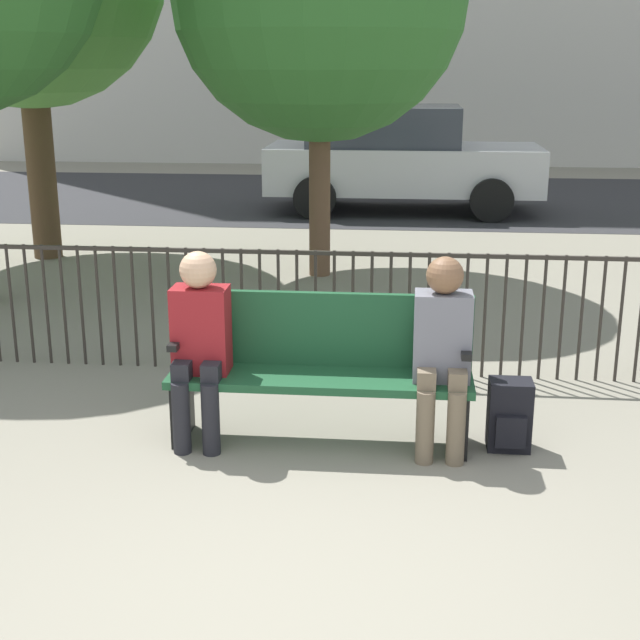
{
  "coord_description": "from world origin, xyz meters",
  "views": [
    {
      "loc": [
        0.49,
        -3.36,
        2.31
      ],
      "look_at": [
        0.0,
        1.74,
        0.8
      ],
      "focal_mm": 50.0,
      "sensor_mm": 36.0,
      "label": 1
    }
  ],
  "objects_px": {
    "park_bench": "(321,363)",
    "parked_car_0": "(398,157)",
    "seated_person_0": "(200,337)",
    "backpack": "(509,416)",
    "seated_person_1": "(442,345)"
  },
  "relations": [
    {
      "from": "seated_person_1",
      "to": "backpack",
      "type": "bearing_deg",
      "value": 9.98
    },
    {
      "from": "park_bench",
      "to": "parked_car_0",
      "type": "relative_size",
      "value": 0.44
    },
    {
      "from": "seated_person_1",
      "to": "parked_car_0",
      "type": "distance_m",
      "value": 8.99
    },
    {
      "from": "backpack",
      "to": "parked_car_0",
      "type": "xyz_separation_m",
      "value": [
        -0.8,
        8.91,
        0.63
      ]
    },
    {
      "from": "backpack",
      "to": "seated_person_1",
      "type": "bearing_deg",
      "value": -170.02
    },
    {
      "from": "park_bench",
      "to": "parked_car_0",
      "type": "xyz_separation_m",
      "value": [
        0.36,
        8.85,
        0.35
      ]
    },
    {
      "from": "seated_person_0",
      "to": "parked_car_0",
      "type": "xyz_separation_m",
      "value": [
        1.09,
        8.98,
        0.16
      ]
    },
    {
      "from": "backpack",
      "to": "parked_car_0",
      "type": "bearing_deg",
      "value": 95.15
    },
    {
      "from": "park_bench",
      "to": "seated_person_0",
      "type": "relative_size",
      "value": 1.54
    },
    {
      "from": "backpack",
      "to": "parked_car_0",
      "type": "distance_m",
      "value": 8.97
    },
    {
      "from": "parked_car_0",
      "to": "park_bench",
      "type": "bearing_deg",
      "value": -92.31
    },
    {
      "from": "seated_person_0",
      "to": "backpack",
      "type": "bearing_deg",
      "value": 2.27
    },
    {
      "from": "seated_person_0",
      "to": "backpack",
      "type": "distance_m",
      "value": 1.95
    },
    {
      "from": "seated_person_0",
      "to": "seated_person_1",
      "type": "height_order",
      "value": "seated_person_0"
    },
    {
      "from": "park_bench",
      "to": "seated_person_1",
      "type": "height_order",
      "value": "seated_person_1"
    }
  ]
}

